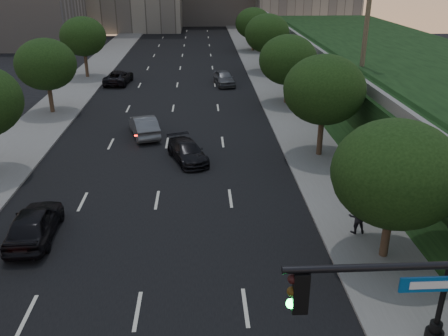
{
  "coord_description": "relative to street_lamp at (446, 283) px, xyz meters",
  "views": [
    {
      "loc": [
        2.5,
        -9.12,
        11.77
      ],
      "look_at": [
        3.44,
        9.9,
        3.6
      ],
      "focal_mm": 38.0,
      "sensor_mm": 36.0,
      "label": 1
    }
  ],
  "objects": [
    {
      "name": "road_surface",
      "position": [
        -10.04,
        27.29,
        -2.62
      ],
      "size": [
        16.0,
        140.0,
        0.02
      ],
      "primitive_type": "cube",
      "color": "black",
      "rests_on": "ground"
    },
    {
      "name": "sidewalk_right",
      "position": [
        0.21,
        27.29,
        -2.56
      ],
      "size": [
        4.5,
        140.0,
        0.15
      ],
      "primitive_type": "cube",
      "color": "slate",
      "rests_on": "ground"
    },
    {
      "name": "sidewalk_left",
      "position": [
        -20.29,
        27.29,
        -2.56
      ],
      "size": [
        4.5,
        140.0,
        0.15
      ],
      "primitive_type": "cube",
      "color": "slate",
      "rests_on": "ground"
    },
    {
      "name": "embankment",
      "position": [
        11.96,
        25.29,
        -0.63
      ],
      "size": [
        18.0,
        90.0,
        4.0
      ],
      "primitive_type": "cube",
      "color": "black",
      "rests_on": "ground"
    },
    {
      "name": "parapet_wall",
      "position": [
        3.46,
        25.29,
        1.72
      ],
      "size": [
        0.35,
        90.0,
        0.7
      ],
      "primitive_type": "cube",
      "color": "slate",
      "rests_on": "embankment"
    },
    {
      "name": "tree_right_a",
      "position": [
        0.26,
        5.29,
        1.39
      ],
      "size": [
        5.2,
        5.2,
        6.24
      ],
      "color": "#38281C",
      "rests_on": "ground"
    },
    {
      "name": "tree_right_b",
      "position": [
        0.26,
        17.29,
        1.88
      ],
      "size": [
        5.2,
        5.2,
        6.74
      ],
      "color": "#38281C",
      "rests_on": "ground"
    },
    {
      "name": "tree_right_c",
      "position": [
        0.26,
        30.29,
        1.39
      ],
      "size": [
        5.2,
        5.2,
        6.24
      ],
      "color": "#38281C",
      "rests_on": "ground"
    },
    {
      "name": "tree_right_d",
      "position": [
        0.26,
        44.29,
        1.88
      ],
      "size": [
        5.2,
        5.2,
        6.74
      ],
      "color": "#38281C",
      "rests_on": "ground"
    },
    {
      "name": "tree_right_e",
      "position": [
        0.26,
        59.29,
        1.39
      ],
      "size": [
        5.2,
        5.2,
        6.24
      ],
      "color": "#38281C",
      "rests_on": "ground"
    },
    {
      "name": "tree_left_c",
      "position": [
        -20.34,
        28.29,
        1.57
      ],
      "size": [
        5.0,
        5.0,
        6.34
      ],
      "color": "#38281C",
      "rests_on": "ground"
    },
    {
      "name": "tree_left_d",
      "position": [
        -20.34,
        42.29,
        1.94
      ],
      "size": [
        5.0,
        5.0,
        6.71
      ],
      "color": "#38281C",
      "rests_on": "ground"
    },
    {
      "name": "street_lamp",
      "position": [
        0.0,
        0.0,
        0.0
      ],
      "size": [
        0.64,
        0.64,
        5.62
      ],
      "color": "black",
      "rests_on": "ground"
    },
    {
      "name": "sedan_near_left",
      "position": [
        -15.36,
        7.67,
        -1.83
      ],
      "size": [
        2.1,
        4.78,
        1.6
      ],
      "primitive_type": "imported",
      "rotation": [
        0.0,
        0.0,
        3.19
      ],
      "color": "black",
      "rests_on": "ground"
    },
    {
      "name": "sedan_mid_left",
      "position": [
        -11.82,
        22.01,
        -1.86
      ],
      "size": [
        2.88,
        4.99,
        1.56
      ],
      "primitive_type": "imported",
      "rotation": [
        0.0,
        0.0,
        3.42
      ],
      "color": "#55595D",
      "rests_on": "ground"
    },
    {
      "name": "sedan_far_left",
      "position": [
        -16.34,
        39.24,
        -1.92
      ],
      "size": [
        2.85,
        5.33,
        1.42
      ],
      "primitive_type": "imported",
      "rotation": [
        0.0,
        0.0,
        3.04
      ],
      "color": "black",
      "rests_on": "ground"
    },
    {
      "name": "sedan_near_right",
      "position": [
        -8.48,
        16.92,
        -1.99
      ],
      "size": [
        3.18,
        4.77,
        1.28
      ],
      "primitive_type": "imported",
      "rotation": [
        0.0,
        0.0,
        0.34
      ],
      "color": "black",
      "rests_on": "ground"
    },
    {
      "name": "sedan_far_right",
      "position": [
        -5.07,
        37.99,
        -1.86
      ],
      "size": [
        2.51,
        4.79,
        1.55
      ],
      "primitive_type": "imported",
      "rotation": [
        0.0,
        0.0,
        0.15
      ],
      "color": "#535559",
      "rests_on": "ground"
    },
    {
      "name": "pedestrian_b",
      "position": [
        -0.36,
        7.23,
        -1.64
      ],
      "size": [
        0.83,
        0.65,
        1.69
      ],
      "primitive_type": "imported",
      "rotation": [
        0.0,
        0.0,
        3.16
      ],
      "color": "black",
      "rests_on": "sidewalk_right"
    },
    {
      "name": "pedestrian_c",
      "position": [
        0.31,
        11.27,
        -1.54
      ],
      "size": [
        1.16,
        0.59,
        1.9
      ],
      "primitive_type": "imported",
      "rotation": [
        0.0,
        0.0,
        3.02
      ],
      "color": "black",
      "rests_on": "sidewalk_right"
    }
  ]
}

